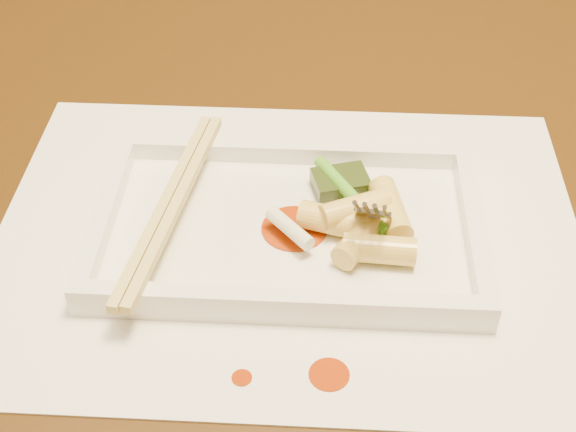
# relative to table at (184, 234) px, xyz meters

# --- Properties ---
(table) EXTENTS (1.40, 0.90, 0.75)m
(table) POSITION_rel_table_xyz_m (0.00, 0.00, 0.00)
(table) COLOR black
(table) RESTS_ON ground
(placemat) EXTENTS (0.40, 0.30, 0.00)m
(placemat) POSITION_rel_table_xyz_m (0.10, -0.10, 0.10)
(placemat) COLOR white
(placemat) RESTS_ON table
(sauce_splatter_a) EXTENTS (0.02, 0.02, 0.00)m
(sauce_splatter_a) POSITION_rel_table_xyz_m (0.13, -0.22, 0.10)
(sauce_splatter_a) COLOR #9B2D04
(sauce_splatter_a) RESTS_ON placemat
(sauce_splatter_b) EXTENTS (0.01, 0.01, 0.00)m
(sauce_splatter_b) POSITION_rel_table_xyz_m (0.08, -0.22, 0.10)
(sauce_splatter_b) COLOR #9B2D04
(sauce_splatter_b) RESTS_ON placemat
(plate_base) EXTENTS (0.26, 0.16, 0.01)m
(plate_base) POSITION_rel_table_xyz_m (0.10, -0.10, 0.11)
(plate_base) COLOR white
(plate_base) RESTS_ON placemat
(plate_rim_far) EXTENTS (0.26, 0.01, 0.01)m
(plate_rim_far) POSITION_rel_table_xyz_m (0.10, -0.03, 0.12)
(plate_rim_far) COLOR white
(plate_rim_far) RESTS_ON plate_base
(plate_rim_near) EXTENTS (0.26, 0.01, 0.01)m
(plate_rim_near) POSITION_rel_table_xyz_m (0.10, -0.18, 0.12)
(plate_rim_near) COLOR white
(plate_rim_near) RESTS_ON plate_base
(plate_rim_left) EXTENTS (0.01, 0.14, 0.01)m
(plate_rim_left) POSITION_rel_table_xyz_m (-0.03, -0.10, 0.12)
(plate_rim_left) COLOR white
(plate_rim_left) RESTS_ON plate_base
(plate_rim_right) EXTENTS (0.01, 0.14, 0.01)m
(plate_rim_right) POSITION_rel_table_xyz_m (0.22, -0.10, 0.12)
(plate_rim_right) COLOR white
(plate_rim_right) RESTS_ON plate_base
(veg_piece) EXTENTS (0.04, 0.04, 0.01)m
(veg_piece) POSITION_rel_table_xyz_m (0.13, -0.06, 0.12)
(veg_piece) COLOR black
(veg_piece) RESTS_ON plate_base
(scallion_white) EXTENTS (0.03, 0.04, 0.01)m
(scallion_white) POSITION_rel_table_xyz_m (0.10, -0.12, 0.12)
(scallion_white) COLOR #EAEACC
(scallion_white) RESTS_ON plate_base
(scallion_green) EXTENTS (0.05, 0.08, 0.01)m
(scallion_green) POSITION_rel_table_xyz_m (0.14, -0.08, 0.12)
(scallion_green) COLOR #3D8F17
(scallion_green) RESTS_ON plate_base
(chopstick_a) EXTENTS (0.04, 0.19, 0.01)m
(chopstick_a) POSITION_rel_table_xyz_m (0.01, -0.10, 0.13)
(chopstick_a) COLOR #D0BB68
(chopstick_a) RESTS_ON plate_rim_near
(chopstick_b) EXTENTS (0.04, 0.19, 0.01)m
(chopstick_b) POSITION_rel_table_xyz_m (0.02, -0.10, 0.13)
(chopstick_b) COLOR #D0BB68
(chopstick_b) RESTS_ON plate_rim_near
(fork) EXTENTS (0.09, 0.10, 0.14)m
(fork) POSITION_rel_table_xyz_m (0.17, -0.09, 0.18)
(fork) COLOR silver
(fork) RESTS_ON plate_base
(sauce_blob_0) EXTENTS (0.04, 0.04, 0.00)m
(sauce_blob_0) POSITION_rel_table_xyz_m (0.10, -0.11, 0.11)
(sauce_blob_0) COLOR #9B2D04
(sauce_blob_0) RESTS_ON plate_base
(rice_cake_0) EXTENTS (0.03, 0.05, 0.02)m
(rice_cake_0) POSITION_rel_table_xyz_m (0.16, -0.09, 0.12)
(rice_cake_0) COLOR #E5D46A
(rice_cake_0) RESTS_ON plate_base
(rice_cake_1) EXTENTS (0.05, 0.02, 0.02)m
(rice_cake_1) POSITION_rel_table_xyz_m (0.16, -0.13, 0.12)
(rice_cake_1) COLOR #E5D46A
(rice_cake_1) RESTS_ON plate_base
(rice_cake_2) EXTENTS (0.05, 0.04, 0.02)m
(rice_cake_2) POSITION_rel_table_xyz_m (0.14, -0.10, 0.13)
(rice_cake_2) COLOR #E5D46A
(rice_cake_2) RESTS_ON plate_base
(rice_cake_3) EXTENTS (0.05, 0.03, 0.02)m
(rice_cake_3) POSITION_rel_table_xyz_m (0.13, -0.11, 0.12)
(rice_cake_3) COLOR #E5D46A
(rice_cake_3) RESTS_ON plate_base
(rice_cake_4) EXTENTS (0.04, 0.05, 0.02)m
(rice_cake_4) POSITION_rel_table_xyz_m (0.15, -0.12, 0.12)
(rice_cake_4) COLOR #E5D46A
(rice_cake_4) RESTS_ON plate_base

